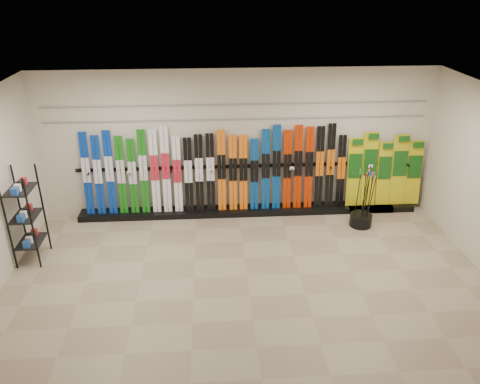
{
  "coord_description": "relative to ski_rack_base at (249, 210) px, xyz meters",
  "views": [
    {
      "loc": [
        -0.56,
        -6.51,
        4.63
      ],
      "look_at": [
        -0.05,
        1.0,
        1.1
      ],
      "focal_mm": 35.0,
      "sensor_mm": 36.0,
      "label": 1
    }
  ],
  "objects": [
    {
      "name": "floor",
      "position": [
        -0.22,
        -2.28,
        -0.06
      ],
      "size": [
        8.0,
        8.0,
        0.0
      ],
      "primitive_type": "plane",
      "color": "gray",
      "rests_on": "ground"
    },
    {
      "name": "slatwall_rail_0",
      "position": [
        -0.22,
        0.2,
        1.94
      ],
      "size": [
        7.6,
        0.02,
        0.03
      ],
      "primitive_type": "cube",
      "color": "gray",
      "rests_on": "back_wall"
    },
    {
      "name": "ski_rack_base",
      "position": [
        0.0,
        0.0,
        0.0
      ],
      "size": [
        8.0,
        0.4,
        0.12
      ],
      "primitive_type": "cube",
      "color": "black",
      "rests_on": "floor"
    },
    {
      "name": "slatwall_rail_1",
      "position": [
        -0.22,
        0.2,
        2.24
      ],
      "size": [
        7.6,
        0.02,
        0.03
      ],
      "primitive_type": "cube",
      "color": "gray",
      "rests_on": "back_wall"
    },
    {
      "name": "snowboards",
      "position": [
        2.86,
        0.07,
        0.79
      ],
      "size": [
        1.6,
        0.24,
        1.57
      ],
      "color": "gold",
      "rests_on": "ski_rack_base"
    },
    {
      "name": "ski_poles",
      "position": [
        2.24,
        -0.73,
        0.55
      ],
      "size": [
        0.3,
        0.36,
        1.18
      ],
      "color": "black",
      "rests_on": "pole_bin"
    },
    {
      "name": "pole_bin",
      "position": [
        2.21,
        -0.69,
        0.07
      ],
      "size": [
        0.43,
        0.43,
        0.25
      ],
      "primitive_type": "cylinder",
      "color": "black",
      "rests_on": "floor"
    },
    {
      "name": "back_wall",
      "position": [
        -0.22,
        0.22,
        1.44
      ],
      "size": [
        8.0,
        0.0,
        8.0
      ],
      "primitive_type": "plane",
      "rotation": [
        1.57,
        0.0,
        0.0
      ],
      "color": "beige",
      "rests_on": "floor"
    },
    {
      "name": "skis",
      "position": [
        -0.67,
        0.05,
        0.89
      ],
      "size": [
        5.37,
        0.22,
        1.78
      ],
      "color": "#08309C",
      "rests_on": "ski_rack_base"
    },
    {
      "name": "ceiling",
      "position": [
        -0.22,
        -2.28,
        2.94
      ],
      "size": [
        8.0,
        8.0,
        0.0
      ],
      "primitive_type": "plane",
      "rotation": [
        3.14,
        0.0,
        0.0
      ],
      "color": "silver",
      "rests_on": "back_wall"
    },
    {
      "name": "accessory_rack",
      "position": [
        -3.97,
        -1.47,
        0.78
      ],
      "size": [
        0.4,
        0.6,
        1.68
      ],
      "primitive_type": "cube",
      "color": "black",
      "rests_on": "floor"
    }
  ]
}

